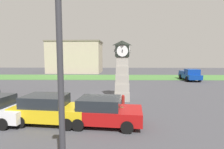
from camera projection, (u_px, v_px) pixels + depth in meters
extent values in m
plane|color=#424247|center=(105.00, 97.00, 16.26)|extent=(85.89, 85.89, 0.00)
cube|color=#9C978D|center=(122.00, 96.00, 15.19)|extent=(1.29, 1.29, 0.75)
cube|color=#9F9A90|center=(122.00, 87.00, 15.12)|extent=(1.21, 1.21, 0.75)
cube|color=#9C968C|center=(122.00, 79.00, 15.04)|extent=(1.14, 1.14, 0.75)
cube|color=#9B968C|center=(122.00, 70.00, 14.96)|extent=(1.06, 1.06, 0.75)
cube|color=#A09B90|center=(122.00, 61.00, 14.88)|extent=(0.99, 0.99, 0.75)
cube|color=black|center=(122.00, 51.00, 14.80)|extent=(1.13, 1.13, 0.99)
cylinder|color=white|center=(122.00, 51.00, 15.38)|extent=(0.92, 0.04, 0.92)
cube|color=black|center=(122.00, 51.00, 15.40)|extent=(0.06, 0.21, 0.07)
cube|color=black|center=(122.00, 51.00, 15.40)|extent=(0.04, 0.13, 0.35)
cylinder|color=white|center=(122.00, 51.00, 14.22)|extent=(0.92, 0.04, 0.92)
cube|color=black|center=(122.00, 51.00, 14.19)|extent=(0.06, 0.12, 0.21)
cube|color=black|center=(122.00, 51.00, 14.19)|extent=(0.04, 0.29, 0.26)
cylinder|color=white|center=(129.00, 51.00, 14.78)|extent=(0.04, 0.92, 0.92)
cube|color=black|center=(129.00, 51.00, 14.78)|extent=(0.20, 0.06, 0.13)
cube|color=black|center=(129.00, 51.00, 14.78)|extent=(0.17, 0.04, 0.34)
cylinder|color=white|center=(115.00, 51.00, 14.81)|extent=(0.04, 0.92, 0.92)
cube|color=black|center=(115.00, 51.00, 14.81)|extent=(0.18, 0.06, 0.17)
cube|color=black|center=(115.00, 51.00, 14.81)|extent=(0.15, 0.04, 0.34)
pyramid|color=black|center=(122.00, 43.00, 14.72)|extent=(1.18, 1.18, 0.40)
cylinder|color=brown|center=(122.00, 117.00, 9.75)|extent=(0.25, 0.25, 0.87)
sphere|color=brown|center=(122.00, 108.00, 9.70)|extent=(0.23, 0.23, 0.23)
cylinder|color=#333338|center=(120.00, 108.00, 11.34)|extent=(0.23, 0.23, 0.92)
sphere|color=#333338|center=(120.00, 100.00, 11.29)|extent=(0.20, 0.20, 0.20)
cylinder|color=maroon|center=(123.00, 102.00, 12.85)|extent=(0.24, 0.24, 0.84)
sphere|color=maroon|center=(123.00, 96.00, 12.80)|extent=(0.22, 0.22, 0.22)
cylinder|color=black|center=(26.00, 113.00, 10.75)|extent=(0.66, 0.31, 0.64)
cylinder|color=black|center=(3.00, 124.00, 8.99)|extent=(0.66, 0.31, 0.64)
cube|color=gold|center=(51.00, 112.00, 9.98)|extent=(4.38, 2.38, 0.71)
cube|color=#1E2328|center=(45.00, 100.00, 9.95)|extent=(2.49, 2.02, 0.61)
cylinder|color=black|center=(78.00, 113.00, 10.76)|extent=(0.66, 0.29, 0.64)
cylinder|color=black|center=(67.00, 124.00, 8.94)|extent=(0.66, 0.29, 0.64)
cylinder|color=black|center=(39.00, 111.00, 11.09)|extent=(0.66, 0.29, 0.64)
cylinder|color=black|center=(20.00, 122.00, 9.26)|extent=(0.66, 0.29, 0.64)
cube|color=#A51111|center=(105.00, 114.00, 9.61)|extent=(4.19, 2.33, 0.69)
cube|color=#1E2328|center=(100.00, 103.00, 9.58)|extent=(2.38, 1.99, 0.59)
cylinder|color=black|center=(128.00, 115.00, 10.39)|extent=(0.66, 0.28, 0.64)
cylinder|color=black|center=(127.00, 127.00, 8.58)|extent=(0.66, 0.28, 0.64)
cylinder|color=black|center=(87.00, 113.00, 10.69)|extent=(0.66, 0.28, 0.64)
cylinder|color=black|center=(78.00, 125.00, 8.88)|extent=(0.66, 0.28, 0.64)
cube|color=navy|center=(190.00, 76.00, 27.76)|extent=(2.18, 5.12, 0.70)
cube|color=navy|center=(192.00, 72.00, 26.81)|extent=(1.94, 1.85, 0.80)
cube|color=navy|center=(187.00, 72.00, 28.71)|extent=(2.08, 2.86, 0.36)
cylinder|color=black|center=(200.00, 79.00, 26.23)|extent=(0.32, 0.81, 0.80)
cylinder|color=black|center=(187.00, 79.00, 26.35)|extent=(0.32, 0.81, 0.80)
cylinder|color=black|center=(192.00, 77.00, 29.23)|extent=(0.32, 0.81, 0.80)
cylinder|color=black|center=(181.00, 77.00, 29.35)|extent=(0.32, 0.81, 0.80)
cylinder|color=#333338|center=(62.00, 109.00, 4.06)|extent=(0.14, 0.14, 5.11)
cube|color=#B7A88E|center=(76.00, 58.00, 41.19)|extent=(12.20, 7.68, 7.03)
cube|color=#6E6455|center=(75.00, 42.00, 40.81)|extent=(12.57, 7.91, 0.30)
cube|color=#477A38|center=(113.00, 77.00, 31.91)|extent=(51.53, 7.85, 0.04)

